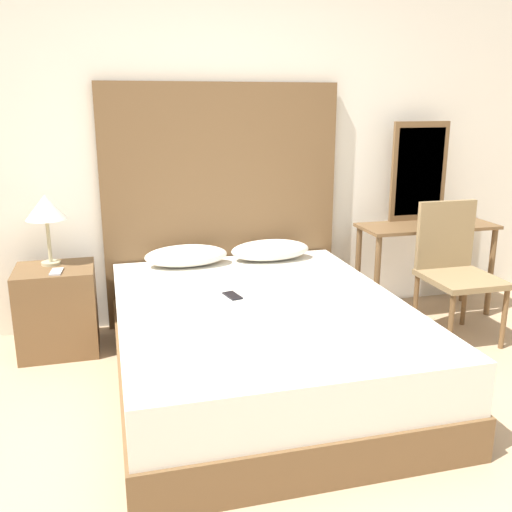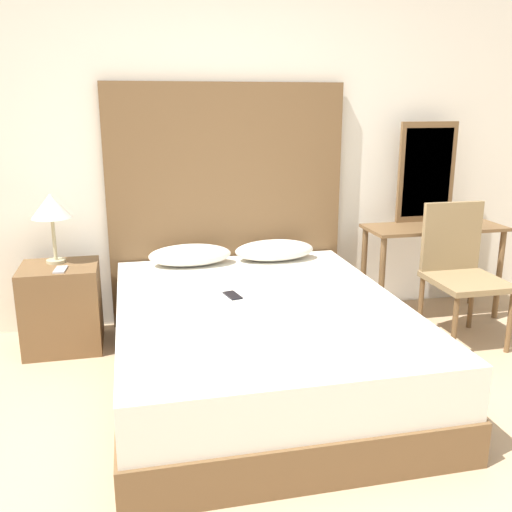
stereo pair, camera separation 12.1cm
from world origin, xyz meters
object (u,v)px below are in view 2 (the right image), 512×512
(bed, at_px, (260,343))
(chair, at_px, (460,265))
(vanity_desk, at_px, (433,243))
(phone_on_bed, at_px, (233,295))
(phone_on_nightstand, at_px, (60,269))
(table_lamp, at_px, (51,208))
(nightstand, at_px, (62,307))

(bed, distance_m, chair, 1.58)
(vanity_desk, bearing_deg, phone_on_bed, -158.97)
(phone_on_nightstand, relative_size, chair, 0.16)
(vanity_desk, bearing_deg, bed, -153.06)
(phone_on_bed, height_order, phone_on_nightstand, phone_on_nightstand)
(phone_on_nightstand, bearing_deg, bed, -29.59)
(vanity_desk, bearing_deg, table_lamp, 178.35)
(bed, bearing_deg, vanity_desk, 26.94)
(table_lamp, bearing_deg, phone_on_bed, -33.89)
(nightstand, distance_m, table_lamp, 0.67)
(phone_on_bed, bearing_deg, table_lamp, 146.11)
(nightstand, height_order, table_lamp, table_lamp)
(vanity_desk, relative_size, chair, 1.10)
(vanity_desk, bearing_deg, chair, -93.87)
(table_lamp, xyz_separation_m, chair, (2.73, -0.50, -0.42))
(phone_on_bed, height_order, chair, chair)
(bed, xyz_separation_m, nightstand, (-1.19, 0.77, 0.04))
(phone_on_bed, xyz_separation_m, chair, (1.65, 0.22, 0.02))
(bed, xyz_separation_m, vanity_desk, (1.54, 0.78, 0.34))
(phone_on_nightstand, xyz_separation_m, chair, (2.68, -0.30, -0.05))
(nightstand, bearing_deg, bed, -32.96)
(phone_on_bed, xyz_separation_m, nightstand, (-1.06, 0.64, -0.22))
(nightstand, height_order, phone_on_nightstand, phone_on_nightstand)
(phone_on_nightstand, height_order, vanity_desk, vanity_desk)
(table_lamp, relative_size, chair, 0.49)
(bed, xyz_separation_m, chair, (1.51, 0.36, 0.28))
(bed, distance_m, phone_on_nightstand, 1.38)
(nightstand, xyz_separation_m, chair, (2.70, -0.42, 0.24))
(phone_on_nightstand, bearing_deg, vanity_desk, 2.54)
(nightstand, distance_m, vanity_desk, 2.75)
(nightstand, xyz_separation_m, table_lamp, (-0.02, 0.09, 0.66))
(table_lamp, xyz_separation_m, vanity_desk, (2.75, -0.08, -0.37))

